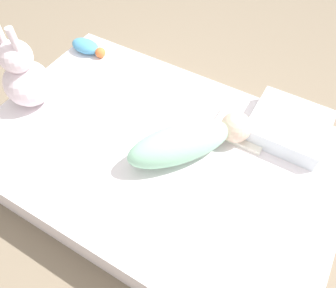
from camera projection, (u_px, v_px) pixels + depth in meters
The scene contains 7 objects.
ground_plane at pixel (158, 171), 1.58m from camera, with size 12.00×12.00×0.00m, color #7A6B56.
bed_mattress at pixel (158, 160), 1.50m from camera, with size 1.56×1.02×0.19m.
burp_cloth at pixel (240, 130), 1.47m from camera, with size 0.24×0.17×0.02m.
swaddled_baby at pixel (190, 141), 1.35m from camera, with size 0.43×0.50×0.16m.
pillow at pixel (289, 126), 1.44m from camera, with size 0.32×0.31×0.08m.
bunny_plush at pixel (25, 77), 1.48m from camera, with size 0.21×0.21×0.41m.
turtle_plush at pixel (87, 47), 1.80m from camera, with size 0.21×0.10×0.07m.
Camera 1 is at (0.47, -0.71, 1.34)m, focal length 35.00 mm.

